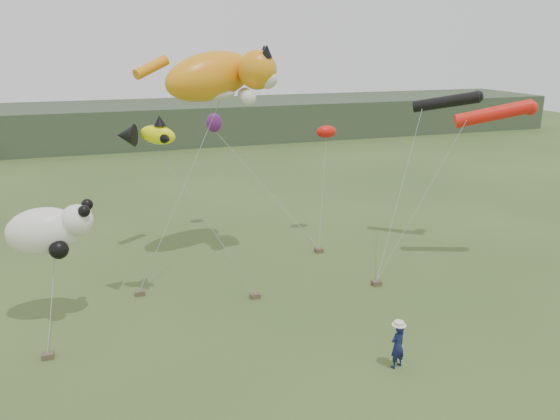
# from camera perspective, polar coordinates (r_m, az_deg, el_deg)

# --- Properties ---
(ground) EXTENTS (120.00, 120.00, 0.00)m
(ground) POSITION_cam_1_polar(r_m,az_deg,el_deg) (19.84, 5.76, -14.24)
(ground) COLOR #385123
(ground) RESTS_ON ground
(headland) EXTENTS (90.00, 13.00, 4.00)m
(headland) POSITION_cam_1_polar(r_m,az_deg,el_deg) (60.80, -14.43, 8.68)
(headland) COLOR #2D3D28
(headland) RESTS_ON ground
(festival_attendant) EXTENTS (0.67, 0.54, 1.58)m
(festival_attendant) POSITION_cam_1_polar(r_m,az_deg,el_deg) (18.80, 12.18, -13.69)
(festival_attendant) COLOR #121944
(festival_attendant) RESTS_ON ground
(sandbag_anchors) EXTENTS (13.80, 6.56, 0.20)m
(sandbag_anchors) POSITION_cam_1_polar(r_m,az_deg,el_deg) (23.67, -4.23, -8.45)
(sandbag_anchors) COLOR brown
(sandbag_anchors) RESTS_ON ground
(cat_kite) EXTENTS (6.39, 4.12, 2.92)m
(cat_kite) POSITION_cam_1_polar(r_m,az_deg,el_deg) (26.08, -6.22, 13.80)
(cat_kite) COLOR orange
(cat_kite) RESTS_ON ground
(fish_kite) EXTENTS (2.41, 1.57, 1.18)m
(fish_kite) POSITION_cam_1_polar(r_m,az_deg,el_deg) (21.48, -13.81, 7.69)
(fish_kite) COLOR #F4FF09
(fish_kite) RESTS_ON ground
(tube_kites) EXTENTS (3.71, 5.33, 1.52)m
(tube_kites) POSITION_cam_1_polar(r_m,az_deg,el_deg) (27.97, 19.86, 10.09)
(tube_kites) COLOR black
(tube_kites) RESTS_ON ground
(panda_kite) EXTENTS (3.16, 2.04, 1.96)m
(panda_kite) POSITION_cam_1_polar(r_m,az_deg,el_deg) (21.97, -22.94, -1.95)
(panda_kite) COLOR white
(panda_kite) RESTS_ON ground
(misc_kites) EXTENTS (6.49, 3.28, 1.21)m
(misc_kites) POSITION_cam_1_polar(r_m,az_deg,el_deg) (29.74, -1.29, 8.66)
(misc_kites) COLOR red
(misc_kites) RESTS_ON ground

